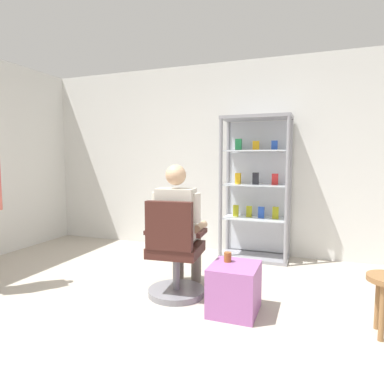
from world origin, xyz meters
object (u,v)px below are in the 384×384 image
object	(u,v)px
tea_glass	(228,257)
storage_crate	(234,288)
office_chair	(174,258)
seated_shopkeeper	(179,222)
display_cabinet_main	(256,187)

from	to	relation	value
tea_glass	storage_crate	bearing A→B (deg)	-39.77
office_chair	seated_shopkeeper	xyz separation A→B (m)	(-0.01, 0.16, 0.32)
seated_shopkeeper	storage_crate	xyz separation A→B (m)	(0.63, -0.28, -0.50)
office_chair	tea_glass	size ratio (longest dim) A/B	11.05
display_cabinet_main	tea_glass	size ratio (longest dim) A/B	21.87
office_chair	seated_shopkeeper	bearing A→B (deg)	95.16
storage_crate	tea_glass	bearing A→B (deg)	140.23
office_chair	tea_glass	xyz separation A→B (m)	(0.54, -0.05, 0.07)
office_chair	storage_crate	size ratio (longest dim) A/B	2.12
display_cabinet_main	tea_glass	xyz separation A→B (m)	(0.04, -1.67, -0.49)
office_chair	tea_glass	bearing A→B (deg)	-4.89
tea_glass	office_chair	bearing A→B (deg)	175.11
office_chair	seated_shopkeeper	size ratio (longest dim) A/B	0.74
storage_crate	tea_glass	xyz separation A→B (m)	(-0.08, 0.07, 0.26)
seated_shopkeeper	tea_glass	xyz separation A→B (m)	(0.55, -0.21, -0.24)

